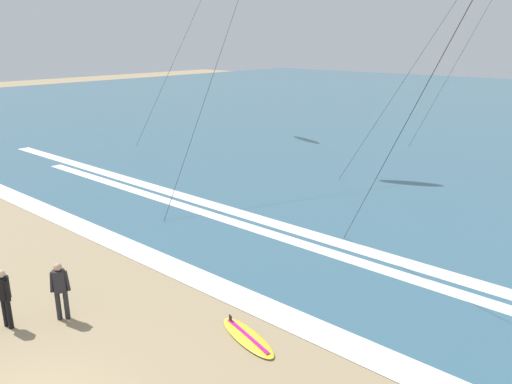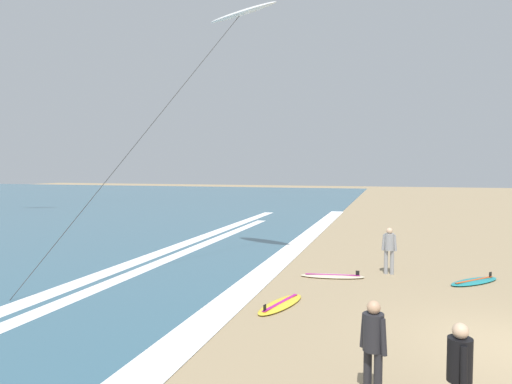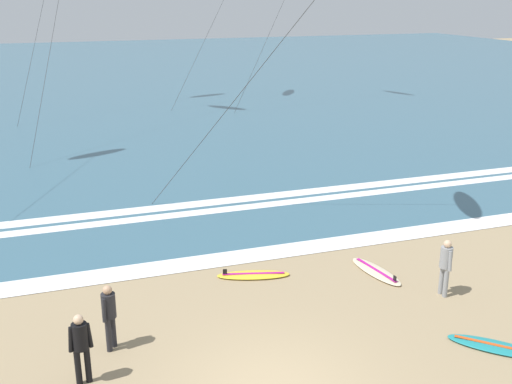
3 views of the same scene
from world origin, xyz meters
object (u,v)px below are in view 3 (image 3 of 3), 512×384
object	(u,v)px
surfer_foreground_main	(81,343)
surfboard_right_spare	(253,275)
surfer_left_near	(446,263)
surfboard_near_water	(495,346)
surfer_left_far	(109,311)
surfboard_left_pile	(376,271)

from	to	relation	value
surfer_foreground_main	surfboard_right_spare	xyz separation A→B (m)	(4.96, 3.62, -0.91)
surfer_left_near	surfboard_near_water	bearing A→B (deg)	-99.00
surfer_left_far	surfboard_right_spare	world-z (taller)	surfer_left_far
surfboard_left_pile	surfboard_right_spare	world-z (taller)	same
surfer_left_far	surfboard_near_water	distance (m)	8.84
surfer_foreground_main	surfer_left_near	world-z (taller)	same
surfer_left_far	surfboard_left_pile	distance (m)	7.94
surfer_foreground_main	surfer_left_far	xyz separation A→B (m)	(0.69, 1.13, 0.00)
surfboard_left_pile	surfboard_near_water	bearing A→B (deg)	-82.21
surfboard_left_pile	surfer_left_near	bearing A→B (deg)	-60.58
surfer_left_far	surfboard_near_water	size ratio (longest dim) A/B	0.83
surfer_left_near	surfboard_left_pile	xyz separation A→B (m)	(-1.01, 1.79, -0.91)
surfer_left_near	surfboard_left_pile	world-z (taller)	surfer_left_near
surfer_foreground_main	surfboard_near_water	bearing A→B (deg)	-10.69
surfer_foreground_main	surfboard_right_spare	bearing A→B (deg)	36.17
surfer_left_far	surfboard_near_water	world-z (taller)	surfer_left_far
surfer_left_near	surfboard_right_spare	bearing A→B (deg)	148.64
surfboard_near_water	surfboard_left_pile	size ratio (longest dim) A/B	0.89
surfer_foreground_main	surfer_left_far	distance (m)	1.32
surfboard_near_water	surfboard_right_spare	bearing A→B (deg)	127.35
surfer_left_far	surfboard_right_spare	xyz separation A→B (m)	(4.27, 2.50, -0.91)
surfer_left_far	surfboard_left_pile	size ratio (longest dim) A/B	0.74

